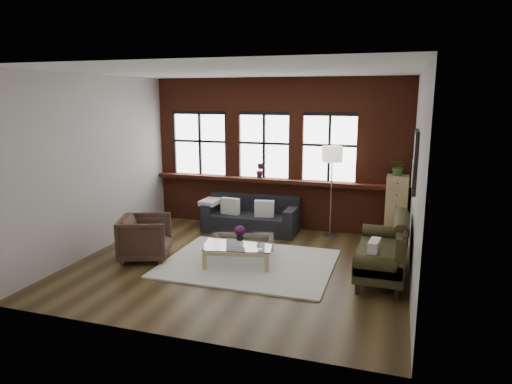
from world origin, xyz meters
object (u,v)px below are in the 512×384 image
(drawer_chest, at_px, (396,209))
(floor_lamp, at_px, (331,189))
(armchair, at_px, (145,238))
(dark_sofa, at_px, (251,215))
(vintage_settee, at_px, (381,247))
(coffee_table, at_px, (240,251))
(vase, at_px, (240,237))

(drawer_chest, relative_size, floor_lamp, 0.66)
(drawer_chest, distance_m, floor_lamp, 1.30)
(armchair, bearing_deg, dark_sofa, -50.40)
(dark_sofa, distance_m, vintage_settee, 3.23)
(coffee_table, bearing_deg, dark_sofa, 102.29)
(armchair, relative_size, drawer_chest, 0.64)
(vase, bearing_deg, drawer_chest, 37.10)
(vase, bearing_deg, floor_lamp, 55.72)
(coffee_table, distance_m, vase, 0.26)
(floor_lamp, bearing_deg, drawer_chest, 2.06)
(floor_lamp, bearing_deg, vase, -124.28)
(armchair, xyz_separation_m, drawer_chest, (4.16, 2.31, 0.28))
(armchair, bearing_deg, coffee_table, -96.64)
(coffee_table, relative_size, floor_lamp, 0.57)
(drawer_chest, bearing_deg, dark_sofa, -176.60)
(dark_sofa, relative_size, vintage_settee, 1.08)
(vintage_settee, distance_m, floor_lamp, 2.20)
(coffee_table, distance_m, drawer_chest, 3.22)
(vintage_settee, relative_size, armchair, 2.16)
(drawer_chest, bearing_deg, floor_lamp, -177.94)
(dark_sofa, bearing_deg, vase, -77.71)
(vase, xyz_separation_m, drawer_chest, (2.54, 1.92, 0.22))
(dark_sofa, bearing_deg, vintage_settee, -32.19)
(vase, relative_size, drawer_chest, 0.10)
(armchair, distance_m, coffee_table, 1.68)
(vintage_settee, xyz_separation_m, vase, (-2.35, -0.03, -0.05))
(vase, bearing_deg, armchair, -166.44)
(coffee_table, bearing_deg, vintage_settee, 0.63)
(vintage_settee, relative_size, floor_lamp, 0.91)
(dark_sofa, height_order, vintage_settee, vintage_settee)
(vase, bearing_deg, coffee_table, 180.00)
(dark_sofa, relative_size, vase, 14.17)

